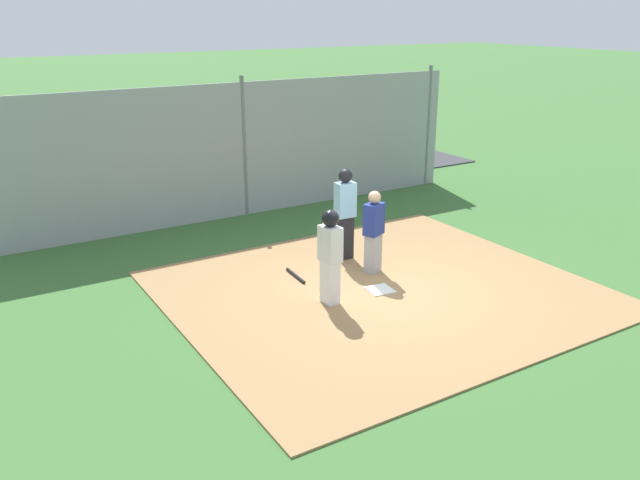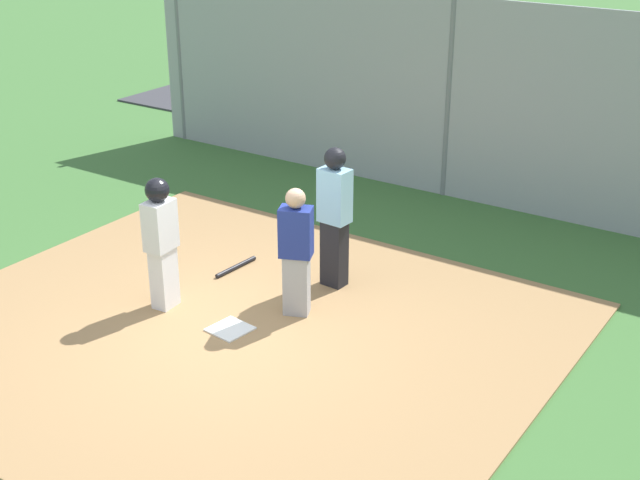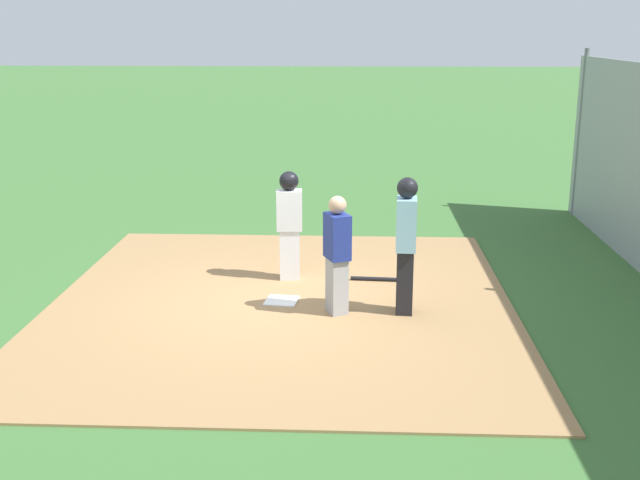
{
  "view_description": "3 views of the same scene",
  "coord_description": "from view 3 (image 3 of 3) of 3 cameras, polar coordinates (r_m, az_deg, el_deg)",
  "views": [
    {
      "loc": [
        6.48,
        8.54,
        4.76
      ],
      "look_at": [
        0.61,
        -1.05,
        0.78
      ],
      "focal_mm": 36.51,
      "sensor_mm": 36.0,
      "label": 1
    },
    {
      "loc": [
        -5.79,
        6.73,
        5.02
      ],
      "look_at": [
        -0.45,
        -1.21,
        0.85
      ],
      "focal_mm": 48.46,
      "sensor_mm": 36.0,
      "label": 2
    },
    {
      "loc": [
        -10.28,
        -1.01,
        3.73
      ],
      "look_at": [
        -0.05,
        -0.54,
        0.94
      ],
      "focal_mm": 43.86,
      "sensor_mm": 36.0,
      "label": 3
    }
  ],
  "objects": [
    {
      "name": "dirt_infield",
      "position": [
        10.98,
        -2.82,
        -4.57
      ],
      "size": [
        7.2,
        6.4,
        0.03
      ],
      "primitive_type": "cube",
      "color": "#9E774C",
      "rests_on": "ground_plane"
    },
    {
      "name": "catcher",
      "position": [
        10.29,
        1.26,
        -0.97
      ],
      "size": [
        0.45,
        0.39,
        1.6
      ],
      "rotation": [
        0.0,
        0.0,
        1.97
      ],
      "color": "#9E9EA3",
      "rests_on": "dirt_infield"
    },
    {
      "name": "home_plate",
      "position": [
        10.97,
        -2.82,
        -4.45
      ],
      "size": [
        0.49,
        0.49,
        0.02
      ],
      "primitive_type": "cube",
      "rotation": [
        0.0,
        0.0,
        -0.12
      ],
      "color": "white",
      "rests_on": "dirt_infield"
    },
    {
      "name": "runner",
      "position": [
        11.69,
        -2.25,
        1.61
      ],
      "size": [
        0.29,
        0.4,
        1.66
      ],
      "rotation": [
        0.0,
        0.0,
        3.23
      ],
      "color": "silver",
      "rests_on": "dirt_infield"
    },
    {
      "name": "baseball_bat",
      "position": [
        11.86,
        4.04,
        -2.85
      ],
      "size": [
        0.11,
        0.74,
        0.06
      ],
      "primitive_type": "cylinder",
      "rotation": [
        0.0,
        1.57,
        4.64
      ],
      "color": "black",
      "rests_on": "dirt_infield"
    },
    {
      "name": "umpire",
      "position": [
        10.32,
        6.28,
        -0.15
      ],
      "size": [
        0.4,
        0.28,
        1.84
      ],
      "rotation": [
        0.0,
        0.0,
        1.51
      ],
      "color": "black",
      "rests_on": "dirt_infield"
    },
    {
      "name": "ground_plane",
      "position": [
        10.99,
        -2.82,
        -4.65
      ],
      "size": [
        140.0,
        140.0,
        0.0
      ],
      "primitive_type": "plane",
      "color": "#3D6B33"
    }
  ]
}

